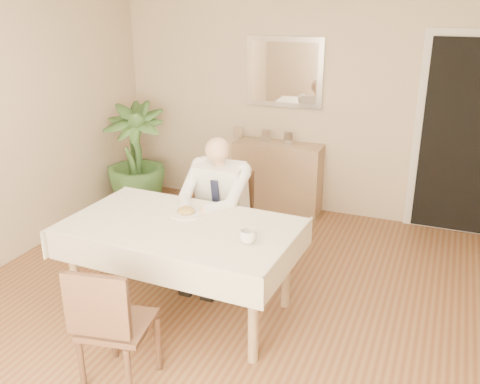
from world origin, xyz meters
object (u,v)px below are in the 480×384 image
at_px(sideboard, 277,177).
at_px(potted_palm, 135,157).
at_px(chair_near, 110,322).
at_px(coffee_mug, 248,237).
at_px(chair_far, 227,213).
at_px(seated_man, 214,204).
at_px(dining_table, 181,234).

relative_size(sideboard, potted_palm, 0.81).
xyz_separation_m(chair_near, coffee_mug, (0.59, 0.82, 0.32)).
relative_size(chair_far, potted_palm, 0.72).
distance_m(chair_far, potted_palm, 1.73).
bearing_deg(coffee_mug, potted_palm, 138.40).
bearing_deg(seated_man, sideboard, 89.36).
relative_size(chair_near, seated_man, 0.69).
xyz_separation_m(chair_near, seated_man, (0.01, 1.52, 0.21)).
distance_m(chair_far, sideboard, 1.40).
relative_size(dining_table, sideboard, 1.77).
bearing_deg(chair_near, potted_palm, 109.32).
bearing_deg(dining_table, coffee_mug, -8.32).
height_order(chair_near, sideboard, chair_near).
distance_m(dining_table, coffee_mug, 0.61).
xyz_separation_m(seated_man, potted_palm, (-1.50, 1.15, -0.08)).
xyz_separation_m(chair_far, seated_man, (0.00, -0.29, 0.20)).
xyz_separation_m(dining_table, coffee_mug, (0.58, -0.11, 0.13)).
relative_size(chair_near, potted_palm, 0.71).
relative_size(dining_table, potted_palm, 1.44).
bearing_deg(coffee_mug, chair_far, 120.40).
bearing_deg(seated_man, chair_far, 90.00).
relative_size(seated_man, sideboard, 1.26).
bearing_deg(sideboard, dining_table, -91.25).
height_order(dining_table, chair_far, chair_far).
bearing_deg(sideboard, chair_near, -91.22).
relative_size(chair_far, sideboard, 0.89).
bearing_deg(seated_man, coffee_mug, -50.47).
xyz_separation_m(seated_man, coffee_mug, (0.58, -0.70, 0.11)).
distance_m(chair_near, sideboard, 3.21).
bearing_deg(seated_man, chair_near, -90.24).
bearing_deg(chair_near, coffee_mug, 44.44).
bearing_deg(chair_far, potted_palm, 150.45).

